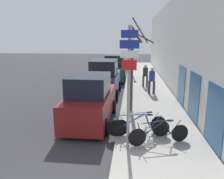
{
  "coord_description": "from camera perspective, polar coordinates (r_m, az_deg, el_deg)",
  "views": [
    {
      "loc": [
        1.55,
        -3.37,
        3.66
      ],
      "look_at": [
        0.55,
        7.18,
        1.19
      ],
      "focal_mm": 35.0,
      "sensor_mm": 36.0,
      "label": 1
    }
  ],
  "objects": [
    {
      "name": "parked_car_1",
      "position": [
        14.57,
        -1.95,
        2.77
      ],
      "size": [
        2.04,
        4.54,
        2.32
      ],
      "rotation": [
        0.0,
        0.0,
        -0.01
      ],
      "color": "navy",
      "rests_on": "ground"
    },
    {
      "name": "parked_car_2",
      "position": [
        19.92,
        0.64,
        5.51
      ],
      "size": [
        2.18,
        4.84,
        2.26
      ],
      "rotation": [
        0.0,
        0.0,
        0.05
      ],
      "color": "#144728",
      "rests_on": "ground"
    },
    {
      "name": "building_facade",
      "position": [
        17.54,
        14.86,
        11.3
      ],
      "size": [
        0.23,
        32.0,
        6.5
      ],
      "color": "silver",
      "rests_on": "ground"
    },
    {
      "name": "signpost",
      "position": [
        6.93,
        4.43,
        2.33
      ],
      "size": [
        0.6,
        0.12,
        3.92
      ],
      "color": "#939399",
      "rests_on": "sidewalk_curb"
    },
    {
      "name": "pedestrian_near",
      "position": [
        16.43,
        8.72,
        4.02
      ],
      "size": [
        0.43,
        0.37,
        1.66
      ],
      "rotation": [
        0.0,
        0.0,
        2.88
      ],
      "color": "#4C3D2D",
      "rests_on": "sidewalk_curb"
    },
    {
      "name": "bicycle_1",
      "position": [
        8.14,
        6.86,
        -9.6
      ],
      "size": [
        2.29,
        0.44,
        0.88
      ],
      "rotation": [
        0.0,
        0.0,
        1.67
      ],
      "color": "black",
      "rests_on": "sidewalk_curb"
    },
    {
      "name": "sidewalk_curb",
      "position": [
        17.77,
        8.67,
        1.32
      ],
      "size": [
        3.2,
        32.0,
        0.15
      ],
      "color": "#9E9B93",
      "rests_on": "ground"
    },
    {
      "name": "ground_plane",
      "position": [
        15.1,
        -0.66,
        -0.92
      ],
      "size": [
        80.0,
        80.0,
        0.0
      ],
      "primitive_type": "plane",
      "color": "#333335"
    },
    {
      "name": "pedestrian_far",
      "position": [
        14.33,
        10.39,
        2.81
      ],
      "size": [
        0.45,
        0.38,
        1.73
      ],
      "rotation": [
        0.0,
        0.0,
        2.9
      ],
      "color": "#333338",
      "rests_on": "sidewalk_curb"
    },
    {
      "name": "bicycle_2",
      "position": [
        8.36,
        7.24,
        -9.05
      ],
      "size": [
        2.03,
        0.78,
        0.87
      ],
      "rotation": [
        0.0,
        0.0,
        1.91
      ],
      "color": "black",
      "rests_on": "sidewalk_curb"
    },
    {
      "name": "street_tree",
      "position": [
        10.73,
        5.52,
        5.74
      ],
      "size": [
        1.09,
        1.59,
        4.48
      ],
      "color": "#4C3828",
      "rests_on": "sidewalk_curb"
    },
    {
      "name": "bicycle_0",
      "position": [
        7.72,
        12.2,
        -11.22
      ],
      "size": [
        2.08,
        0.76,
        0.85
      ],
      "rotation": [
        0.0,
        0.0,
        1.89
      ],
      "color": "black",
      "rests_on": "sidewalk_curb"
    },
    {
      "name": "parked_car_0",
      "position": [
        9.71,
        -5.72,
        -2.97
      ],
      "size": [
        2.04,
        4.3,
        2.16
      ],
      "rotation": [
        0.0,
        0.0,
        -0.02
      ],
      "color": "maroon",
      "rests_on": "ground"
    },
    {
      "name": "traffic_light",
      "position": [
        22.11,
        5.42,
        11.43
      ],
      "size": [
        0.2,
        0.3,
        4.5
      ],
      "color": "#939399",
      "rests_on": "sidewalk_curb"
    }
  ]
}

